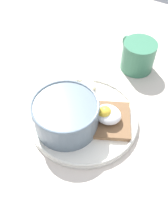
# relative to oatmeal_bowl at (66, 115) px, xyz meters

# --- Properties ---
(ground_plane) EXTENTS (1.20, 1.20, 0.02)m
(ground_plane) POSITION_rel_oatmeal_bowl_xyz_m (0.02, 0.04, -0.06)
(ground_plane) COLOR beige
(ground_plane) RESTS_ON ground
(plate) EXTENTS (0.25, 0.25, 0.02)m
(plate) POSITION_rel_oatmeal_bowl_xyz_m (0.02, 0.04, -0.04)
(plate) COLOR white
(plate) RESTS_ON ground_plane
(oatmeal_bowl) EXTENTS (0.14, 0.14, 0.07)m
(oatmeal_bowl) POSITION_rel_oatmeal_bowl_xyz_m (0.00, 0.00, 0.00)
(oatmeal_bowl) COLOR slate
(oatmeal_bowl) RESTS_ON plate
(toast_slice) EXTENTS (0.13, 0.13, 0.01)m
(toast_slice) POSITION_rel_oatmeal_bowl_xyz_m (0.07, 0.05, -0.03)
(toast_slice) COLOR brown
(toast_slice) RESTS_ON plate
(poached_egg) EXTENTS (0.07, 0.06, 0.04)m
(poached_egg) POSITION_rel_oatmeal_bowl_xyz_m (0.07, 0.05, -0.01)
(poached_egg) COLOR white
(poached_egg) RESTS_ON toast_slice
(banana_slice_front) EXTENTS (0.03, 0.03, 0.02)m
(banana_slice_front) POSITION_rel_oatmeal_bowl_xyz_m (0.00, 0.09, -0.03)
(banana_slice_front) COLOR beige
(banana_slice_front) RESTS_ON plate
(banana_slice_left) EXTENTS (0.05, 0.05, 0.02)m
(banana_slice_left) POSITION_rel_oatmeal_bowl_xyz_m (-0.04, 0.09, -0.03)
(banana_slice_left) COLOR beige
(banana_slice_left) RESTS_ON plate
(banana_slice_back) EXTENTS (0.05, 0.05, 0.01)m
(banana_slice_back) POSITION_rel_oatmeal_bowl_xyz_m (-0.02, 0.12, -0.03)
(banana_slice_back) COLOR beige
(banana_slice_back) RESTS_ON plate
(coffee_mug) EXTENTS (0.11, 0.09, 0.08)m
(coffee_mug) POSITION_rel_oatmeal_bowl_xyz_m (0.05, 0.27, -0.00)
(coffee_mug) COLOR #3C7B5B
(coffee_mug) RESTS_ON ground_plane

